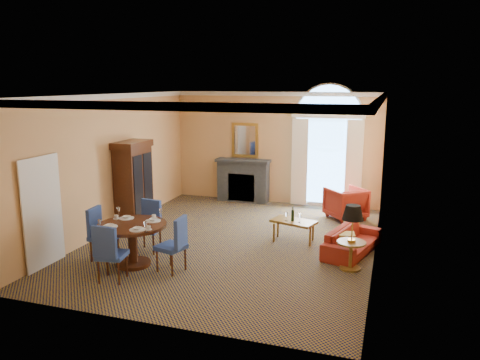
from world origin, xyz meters
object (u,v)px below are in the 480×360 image
(armoire, at_px, (134,185))
(dining_table, at_px, (132,235))
(armchair, at_px, (346,203))
(sofa, at_px, (352,241))
(coffee_table, at_px, (294,222))
(side_table, at_px, (352,229))

(armoire, distance_m, dining_table, 2.71)
(armchair, bearing_deg, armoire, -16.70)
(sofa, relative_size, coffee_table, 1.65)
(armchair, height_order, coffee_table, armchair)
(armoire, bearing_deg, side_table, -12.88)
(armoire, distance_m, coffee_table, 4.01)
(side_table, bearing_deg, dining_table, -164.53)
(dining_table, xyz_separation_m, coffee_table, (2.64, 2.32, -0.16))
(dining_table, xyz_separation_m, side_table, (3.99, 1.10, 0.19))
(armoire, xyz_separation_m, dining_table, (1.33, -2.32, -0.40))
(dining_table, relative_size, side_table, 1.08)
(dining_table, distance_m, sofa, 4.43)
(sofa, distance_m, side_table, 1.05)
(side_table, bearing_deg, coffee_table, 137.98)
(coffee_table, bearing_deg, side_table, -25.43)
(armoire, xyz_separation_m, sofa, (5.27, -0.31, -0.75))
(side_table, bearing_deg, sofa, 93.16)
(sofa, bearing_deg, coffee_table, 92.36)
(sofa, bearing_deg, side_table, -161.21)
(side_table, bearing_deg, armoire, 167.12)
(dining_table, bearing_deg, coffee_table, 41.22)
(armchair, relative_size, side_table, 0.74)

